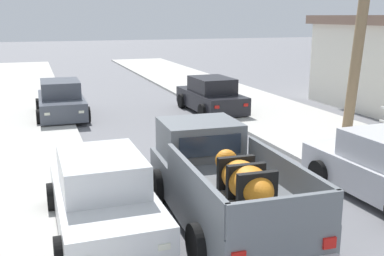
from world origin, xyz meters
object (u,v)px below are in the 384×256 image
Objects in this scene: pickup_truck at (221,183)px; car_right_mid at (211,96)px; car_right_near at (61,100)px; car_left_near at (103,197)px.

pickup_truck is 11.13m from car_right_mid.
car_right_near is at bearing 101.95° from pickup_truck.
car_left_near is at bearing -121.52° from car_right_mid.
car_right_mid is at bearing 69.71° from pickup_truck.
car_left_near and car_right_mid have the same top height.
pickup_truck is 2.36m from car_left_near.
car_left_near is at bearing -89.57° from car_right_near.
pickup_truck is 1.23× the size of car_right_mid.
car_right_near is (-2.42, 11.44, -0.10)m from pickup_truck.
car_right_mid is (6.20, 10.11, 0.00)m from car_left_near.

